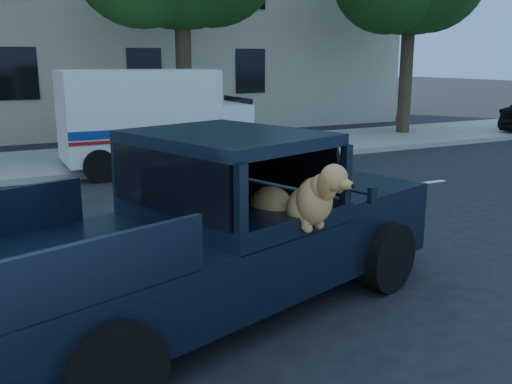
# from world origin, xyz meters

# --- Properties ---
(ground) EXTENTS (120.00, 120.00, 0.00)m
(ground) POSITION_xyz_m (0.00, 0.00, 0.00)
(ground) COLOR black
(ground) RESTS_ON ground
(lane_stripes) EXTENTS (21.60, 0.14, 0.01)m
(lane_stripes) POSITION_xyz_m (2.00, 3.40, 0.01)
(lane_stripes) COLOR silver
(lane_stripes) RESTS_ON ground
(building_main) EXTENTS (26.00, 6.00, 9.00)m
(building_main) POSITION_xyz_m (3.00, 16.50, 4.50)
(building_main) COLOR beige
(building_main) RESTS_ON ground
(pickup_truck) EXTENTS (5.72, 3.59, 1.91)m
(pickup_truck) POSITION_xyz_m (1.54, -0.46, 0.65)
(pickup_truck) COLOR black
(pickup_truck) RESTS_ON ground
(mail_truck) EXTENTS (4.43, 2.33, 2.40)m
(mail_truck) POSITION_xyz_m (3.43, 7.66, 1.05)
(mail_truck) COLOR silver
(mail_truck) RESTS_ON ground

